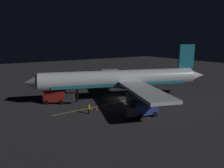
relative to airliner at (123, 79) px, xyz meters
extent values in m
cube|color=#2E2E32|center=(0.21, 0.60, -4.34)|extent=(180.00, 180.00, 0.20)
cube|color=gold|center=(-1.61, 4.60, -4.24)|extent=(1.38, 23.33, 0.01)
cylinder|color=silver|center=(0.21, 0.60, 0.19)|extent=(14.36, 32.13, 3.57)
cube|color=teal|center=(0.21, 0.60, -0.79)|extent=(12.54, 27.43, 0.64)
cone|color=silver|center=(6.07, 17.08, 0.19)|extent=(4.26, 3.87, 3.50)
cone|color=silver|center=(-5.82, -16.39, 0.19)|extent=(4.47, 5.12, 3.22)
cube|color=teal|center=(-4.95, -13.93, 4.60)|extent=(1.54, 3.51, 5.24)
cube|color=silver|center=(-9.42, 2.28, -0.34)|extent=(16.41, 9.78, 0.50)
cylinder|color=slate|center=(-8.28, 3.15, -1.74)|extent=(3.05, 3.72, 2.10)
cube|color=silver|center=(8.75, -4.18, -0.34)|extent=(16.41, 9.78, 0.50)
cylinder|color=slate|center=(8.41, -2.78, -1.74)|extent=(3.05, 3.72, 2.10)
cylinder|color=black|center=(3.23, 9.11, -2.92)|extent=(0.46, 0.46, 2.64)
cylinder|color=black|center=(-2.69, -1.17, -2.92)|extent=(0.46, 0.46, 2.64)
cylinder|color=black|center=(1.35, -2.61, -2.92)|extent=(0.46, 0.46, 2.64)
cube|color=maroon|center=(4.88, 13.16, -2.74)|extent=(4.04, 4.60, 2.11)
cube|color=#38383D|center=(3.24, 10.70, -3.04)|extent=(2.66, 2.60, 1.50)
cylinder|color=black|center=(4.08, 11.96, -3.79)|extent=(2.42, 2.03, 0.90)
cylinder|color=black|center=(5.68, 14.36, -3.79)|extent=(2.42, 2.03, 0.90)
cube|color=navy|center=(-10.69, 3.32, -2.89)|extent=(2.89, 4.25, 1.79)
cube|color=#38383D|center=(-10.08, 6.09, -3.04)|extent=(2.33, 2.19, 1.50)
cylinder|color=black|center=(-10.40, 4.64, -3.79)|extent=(2.45, 1.37, 0.90)
cylinder|color=black|center=(-10.98, 1.99, -3.79)|extent=(2.45, 1.37, 0.90)
cylinder|color=black|center=(-4.65, 10.53, -3.82)|extent=(0.32, 0.32, 0.85)
cylinder|color=yellow|center=(-4.65, 10.53, -3.07)|extent=(0.40, 0.40, 0.65)
sphere|color=tan|center=(-4.65, 10.53, -2.62)|extent=(0.24, 0.24, 0.24)
cone|color=#EA590F|center=(-3.74, 8.54, -3.97)|extent=(0.36, 0.36, 0.55)
cube|color=black|center=(-3.74, 8.54, -4.23)|extent=(0.50, 0.50, 0.03)
cone|color=#EA590F|center=(-2.93, 5.13, -3.97)|extent=(0.36, 0.36, 0.55)
cube|color=black|center=(-2.93, 5.13, -4.23)|extent=(0.50, 0.50, 0.03)
cone|color=#EA590F|center=(8.46, 3.12, -3.97)|extent=(0.36, 0.36, 0.55)
cube|color=black|center=(8.46, 3.12, -4.23)|extent=(0.50, 0.50, 0.03)
cone|color=#EA590F|center=(-2.72, 9.07, -3.97)|extent=(0.36, 0.36, 0.55)
cube|color=black|center=(-2.72, 9.07, -4.23)|extent=(0.50, 0.50, 0.03)
camera|label=1|loc=(-36.40, 26.82, 8.18)|focal=34.91mm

